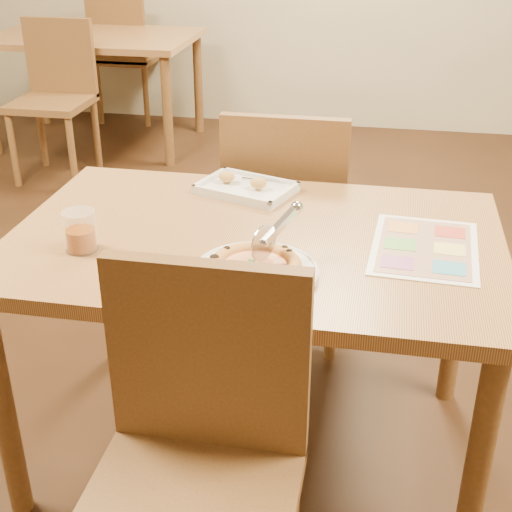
% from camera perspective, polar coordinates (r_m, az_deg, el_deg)
% --- Properties ---
extents(dining_table, '(1.30, 0.85, 0.72)m').
position_cam_1_polar(dining_table, '(1.92, -0.10, -0.66)').
color(dining_table, '#A67642').
rests_on(dining_table, ground).
extents(chair_near, '(0.42, 0.42, 0.47)m').
position_cam_1_polar(chair_near, '(1.47, -4.62, -13.77)').
color(chair_near, brown).
rests_on(chair_near, ground).
extents(chair_far, '(0.42, 0.42, 0.47)m').
position_cam_1_polar(chair_far, '(2.49, 2.51, 4.25)').
color(chair_far, brown).
rests_on(chair_far, ground).
extents(bg_table, '(1.30, 0.85, 0.72)m').
position_cam_1_polar(bg_table, '(4.95, -12.80, 15.91)').
color(bg_table, '#A67642').
rests_on(bg_table, ground).
extents(bg_chair_near, '(0.42, 0.42, 0.47)m').
position_cam_1_polar(bg_chair_near, '(4.43, -15.72, 13.43)').
color(bg_chair_near, brown).
rests_on(bg_chair_near, ground).
extents(bg_chair_far, '(0.42, 0.42, 0.47)m').
position_cam_1_polar(bg_chair_far, '(5.42, -10.65, 16.28)').
color(bg_chair_far, brown).
rests_on(bg_chair_far, ground).
extents(plate, '(0.35, 0.35, 0.02)m').
position_cam_1_polar(plate, '(1.69, 0.00, -1.27)').
color(plate, white).
rests_on(plate, dining_table).
extents(pizza, '(0.22, 0.22, 0.03)m').
position_cam_1_polar(pizza, '(1.67, -0.08, -0.83)').
color(pizza, '#E4914D').
rests_on(pizza, plate).
extents(pizza_cutter, '(0.09, 0.16, 0.10)m').
position_cam_1_polar(pizza_cutter, '(1.69, 1.50, 1.98)').
color(pizza_cutter, silver).
rests_on(pizza_cutter, pizza).
extents(appetizer_tray, '(0.32, 0.27, 0.05)m').
position_cam_1_polar(appetizer_tray, '(2.17, -0.84, 5.44)').
color(appetizer_tray, silver).
rests_on(appetizer_tray, dining_table).
extents(glass_tumbler, '(0.08, 0.08, 0.10)m').
position_cam_1_polar(glass_tumbler, '(1.84, -13.86, 1.77)').
color(glass_tumbler, '#853B0A').
rests_on(glass_tumbler, dining_table).
extents(menu, '(0.28, 0.38, 0.00)m').
position_cam_1_polar(menu, '(1.87, 13.35, 0.68)').
color(menu, white).
rests_on(menu, dining_table).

